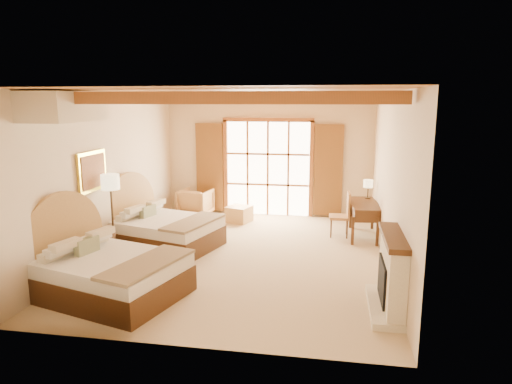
% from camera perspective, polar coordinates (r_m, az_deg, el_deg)
% --- Properties ---
extents(floor, '(7.00, 7.00, 0.00)m').
position_cam_1_polar(floor, '(9.20, -1.63, -7.96)').
color(floor, '#C5B387').
rests_on(floor, ground).
extents(wall_back, '(5.50, 0.00, 5.50)m').
position_cam_1_polar(wall_back, '(12.23, 1.53, 4.55)').
color(wall_back, beige).
rests_on(wall_back, ground).
extents(wall_left, '(0.00, 7.00, 7.00)m').
position_cam_1_polar(wall_left, '(9.72, -17.80, 2.27)').
color(wall_left, beige).
rests_on(wall_left, ground).
extents(wall_right, '(0.00, 7.00, 7.00)m').
position_cam_1_polar(wall_right, '(8.70, 16.37, 1.35)').
color(wall_right, beige).
rests_on(wall_right, ground).
extents(ceiling, '(7.00, 7.00, 0.00)m').
position_cam_1_polar(ceiling, '(8.69, -1.75, 12.38)').
color(ceiling, '#B77037').
rests_on(ceiling, ground).
extents(ceiling_beams, '(5.39, 4.60, 0.18)m').
position_cam_1_polar(ceiling_beams, '(8.69, -1.74, 11.59)').
color(ceiling_beams, '#995120').
rests_on(ceiling_beams, ceiling).
extents(french_doors, '(3.95, 0.08, 2.60)m').
position_cam_1_polar(french_doors, '(12.21, 1.49, 2.89)').
color(french_doors, white).
rests_on(french_doors, ground).
extents(fireplace, '(0.46, 1.40, 1.16)m').
position_cam_1_polar(fireplace, '(7.05, 16.48, -10.17)').
color(fireplace, beige).
rests_on(fireplace, ground).
extents(painting, '(0.06, 0.95, 0.75)m').
position_cam_1_polar(painting, '(9.03, -19.76, 2.45)').
color(painting, yellow).
rests_on(painting, wall_left).
extents(canopy_valance, '(0.70, 1.40, 0.45)m').
position_cam_1_polar(canopy_valance, '(7.71, -22.94, 9.79)').
color(canopy_valance, beige).
rests_on(canopy_valance, ceiling).
extents(bed_near, '(2.53, 2.12, 1.40)m').
position_cam_1_polar(bed_near, '(7.68, -18.66, -9.22)').
color(bed_near, '#452712').
rests_on(bed_near, floor).
extents(bed_far, '(2.43, 2.04, 1.34)m').
position_cam_1_polar(bed_far, '(9.86, -11.94, -4.43)').
color(bed_far, '#452712').
rests_on(bed_far, floor).
extents(nightstand, '(0.63, 0.63, 0.59)m').
position_cam_1_polar(nightstand, '(9.01, -18.75, -7.04)').
color(nightstand, '#452712').
rests_on(nightstand, floor).
extents(floor_lamp, '(0.35, 0.35, 1.66)m').
position_cam_1_polar(floor_lamp, '(9.21, -17.72, 0.59)').
color(floor_lamp, '#322618').
rests_on(floor_lamp, floor).
extents(armchair, '(0.88, 0.90, 0.73)m').
position_cam_1_polar(armchair, '(12.32, -7.55, -1.32)').
color(armchair, '#B3824A').
rests_on(armchair, floor).
extents(ottoman, '(0.69, 0.69, 0.40)m').
position_cam_1_polar(ottoman, '(11.67, -2.13, -2.77)').
color(ottoman, tan).
rests_on(ottoman, floor).
extents(desk, '(0.76, 1.50, 0.78)m').
position_cam_1_polar(desk, '(10.64, 13.28, -3.25)').
color(desk, '#452712').
rests_on(desk, floor).
extents(desk_chair, '(0.46, 0.46, 1.01)m').
position_cam_1_polar(desk_chair, '(10.59, 10.49, -3.78)').
color(desk_chair, '#9A5A32').
rests_on(desk_chair, floor).
extents(desk_lamp, '(0.22, 0.22, 0.44)m').
position_cam_1_polar(desk_lamp, '(11.00, 13.85, 0.93)').
color(desk_lamp, '#322618').
rests_on(desk_lamp, desk).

